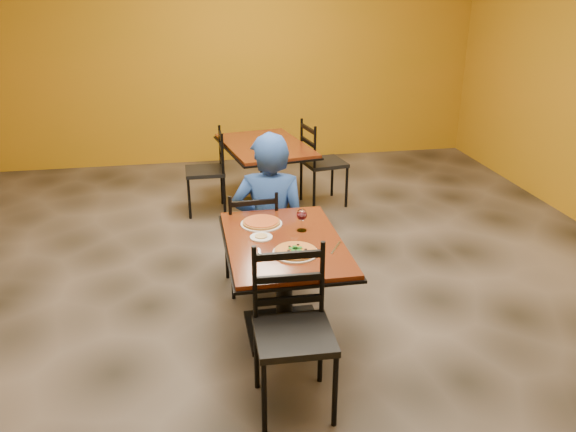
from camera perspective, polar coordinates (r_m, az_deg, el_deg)
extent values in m
cube|color=black|center=(4.86, -1.40, -8.01)|extent=(7.00, 8.00, 0.01)
cube|color=#B47514|center=(8.23, -6.08, 15.55)|extent=(7.00, 0.01, 3.00)
cube|color=#5E230E|center=(4.09, -0.39, -2.60)|extent=(0.80, 1.20, 0.03)
cube|color=black|center=(4.10, -0.38, -2.92)|extent=(0.83, 1.23, 0.02)
cylinder|color=black|center=(4.25, -0.37, -7.07)|extent=(0.12, 0.12, 0.66)
cube|color=black|center=(4.44, -0.36, -11.01)|extent=(0.55, 0.55, 0.04)
cube|color=#5E230E|center=(6.49, -2.26, 6.94)|extent=(1.03, 1.37, 0.03)
cube|color=black|center=(6.50, -2.25, 6.72)|extent=(1.07, 1.41, 0.02)
cylinder|color=black|center=(6.60, -2.21, 3.88)|extent=(0.12, 0.12, 0.66)
cube|color=black|center=(6.72, -2.17, 1.06)|extent=(0.66, 0.66, 0.04)
imported|color=navy|center=(4.91, -1.79, 0.81)|extent=(0.72, 0.56, 1.32)
cylinder|color=white|center=(3.89, 0.74, -3.63)|extent=(0.31, 0.31, 0.01)
cylinder|color=#9A3A0B|center=(3.88, 0.74, -3.42)|extent=(0.28, 0.28, 0.02)
cylinder|color=white|center=(4.34, -2.62, -0.78)|extent=(0.31, 0.31, 0.01)
cylinder|color=orange|center=(4.34, -2.62, -0.58)|extent=(0.28, 0.28, 0.02)
cylinder|color=white|center=(4.12, -2.65, -2.09)|extent=(0.16, 0.16, 0.01)
cylinder|color=tan|center=(4.12, -2.65, -1.97)|extent=(0.09, 0.09, 0.01)
cube|color=silver|center=(3.88, -2.75, -3.76)|extent=(0.02, 0.19, 0.00)
cube|color=silver|center=(3.98, 4.70, -3.11)|extent=(0.12, 0.19, 0.00)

